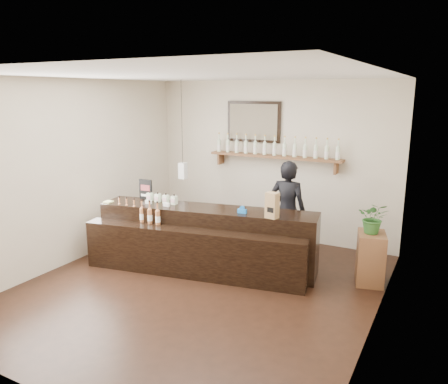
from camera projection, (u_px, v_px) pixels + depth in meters
ground at (200, 287)px, 5.95m from camera, size 5.00×5.00×0.00m
room_shell at (198, 164)px, 5.57m from camera, size 5.00×5.00×5.00m
back_wall_decor at (262, 141)px, 7.66m from camera, size 2.66×0.96×1.69m
counter at (203, 241)px, 6.48m from camera, size 3.34×1.46×1.07m
promo_sign at (146, 189)px, 6.95m from camera, size 0.23×0.03×0.33m
paper_bag at (272, 205)px, 5.92m from camera, size 0.18×0.15×0.36m
tape_dispenser at (242, 210)px, 6.18m from camera, size 0.13×0.06×0.11m
side_cabinet at (370, 258)px, 6.03m from camera, size 0.47×0.57×0.72m
potted_plant at (374, 218)px, 5.90m from camera, size 0.43×0.38×0.44m
shopkeeper at (288, 204)px, 6.77m from camera, size 0.66×0.45×1.79m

